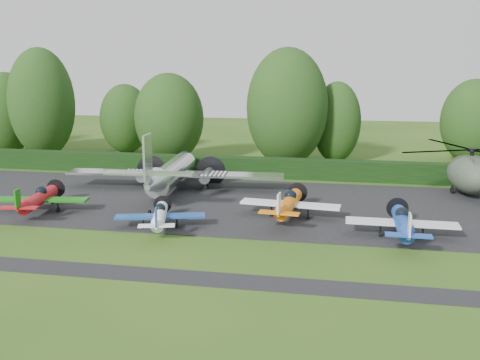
% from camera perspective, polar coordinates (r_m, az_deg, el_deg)
% --- Properties ---
extents(ground, '(160.00, 160.00, 0.00)m').
position_cam_1_polar(ground, '(36.07, -7.59, -6.34)').
color(ground, '#254B15').
rests_on(ground, ground).
extents(apron, '(70.00, 18.00, 0.01)m').
position_cam_1_polar(apron, '(45.27, -3.68, -2.37)').
color(apron, black).
rests_on(apron, ground).
extents(taxiway_verge, '(70.00, 2.00, 0.00)m').
position_cam_1_polar(taxiway_verge, '(30.78, -11.09, -9.80)').
color(taxiway_verge, black).
rests_on(taxiway_verge, ground).
extents(hedgerow, '(90.00, 1.60, 2.00)m').
position_cam_1_polar(hedgerow, '(55.71, -0.92, 0.45)').
color(hedgerow, black).
rests_on(hedgerow, ground).
extents(transport_plane, '(20.23, 15.51, 6.48)m').
position_cam_1_polar(transport_plane, '(48.64, -7.35, 0.77)').
color(transport_plane, silver).
rests_on(transport_plane, ground).
extents(light_plane_red, '(7.29, 7.67, 2.80)m').
position_cam_1_polar(light_plane_red, '(44.45, -20.68, -1.89)').
color(light_plane_red, '#B5101B').
rests_on(light_plane_red, ground).
extents(light_plane_white, '(6.36, 6.68, 2.44)m').
position_cam_1_polar(light_plane_white, '(38.00, -8.55, -3.79)').
color(light_plane_white, white).
rests_on(light_plane_white, ground).
extents(light_plane_orange, '(7.54, 7.93, 2.90)m').
position_cam_1_polar(light_plane_orange, '(40.23, 5.23, -2.51)').
color(light_plane_orange, orange).
rests_on(light_plane_orange, ground).
extents(light_plane_blue, '(7.37, 7.75, 2.83)m').
position_cam_1_polar(light_plane_blue, '(37.05, 16.94, -4.36)').
color(light_plane_blue, '#1A40A1').
rests_on(light_plane_blue, ground).
extents(helicopter, '(13.29, 15.56, 4.28)m').
position_cam_1_polar(helicopter, '(50.73, 23.39, 0.89)').
color(helicopter, '#373F31').
rests_on(helicopter, ground).
extents(tree_0, '(8.10, 8.10, 10.44)m').
position_cam_1_polar(tree_0, '(63.47, -7.58, 6.57)').
color(tree_0, black).
rests_on(tree_0, ground).
extents(tree_1, '(7.92, 7.92, 13.43)m').
position_cam_1_polar(tree_1, '(70.57, -20.40, 7.70)').
color(tree_1, black).
rests_on(tree_1, ground).
extents(tree_2, '(6.81, 6.81, 10.45)m').
position_cam_1_polar(tree_2, '(75.34, -23.62, 6.55)').
color(tree_2, black).
rests_on(tree_2, ground).
extents(tree_4, '(9.14, 9.14, 13.28)m').
position_cam_1_polar(tree_4, '(60.79, 5.04, 7.72)').
color(tree_4, black).
rests_on(tree_4, ground).
extents(tree_5, '(5.64, 5.64, 9.47)m').
position_cam_1_polar(tree_5, '(63.78, 10.26, 6.07)').
color(tree_5, black).
rests_on(tree_5, ground).
extents(tree_7, '(6.54, 6.54, 8.93)m').
position_cam_1_polar(tree_7, '(71.15, -12.12, 6.40)').
color(tree_7, black).
rests_on(tree_7, ground).
extents(tree_9, '(7.39, 7.39, 9.77)m').
position_cam_1_polar(tree_9, '(68.17, 23.62, 5.76)').
color(tree_9, black).
rests_on(tree_9, ground).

